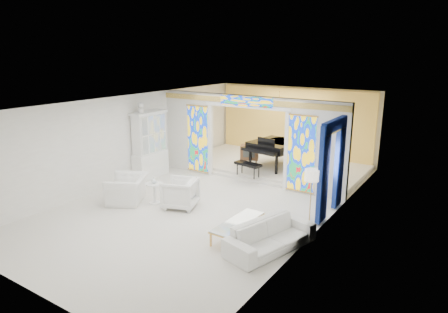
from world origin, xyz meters
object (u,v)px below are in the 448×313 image
Objects in this scene: grand_piano at (280,146)px; tv_console at (249,152)px; china_cabinet at (150,145)px; sofa at (271,236)px; armchair_left at (128,189)px; coffee_table at (238,223)px; armchair_right at (180,193)px.

grand_piano reaches higher than tv_console.
tv_console is at bearing 46.14° from china_cabinet.
tv_console is (-3.58, 5.29, 0.36)m from sofa.
china_cabinet is at bearing 177.91° from armchair_left.
grand_piano is at bearing 125.78° from armchair_left.
tv_console is (1.40, 4.96, 0.29)m from armchair_left.
tv_console is at bearing 50.18° from sofa.
armchair_left is at bearing 102.26° from sofa.
sofa is (4.98, -0.33, -0.07)m from armchair_left.
grand_piano is at bearing -1.55° from tv_console.
grand_piano is at bearing 39.76° from sofa.
armchair_left is 5.16m from tv_console.
sofa is 0.73× the size of grand_piano.
coffee_table is at bearing -65.39° from grand_piano.
coffee_table is at bearing -25.16° from china_cabinet.
china_cabinet is 5.79m from coffee_table.
grand_piano reaches higher than armchair_left.
armchair_right is 3.48m from sofa.
armchair_right is at bearing 163.60° from coffee_table.
armchair_right is at bearing 78.62° from armchair_left.
coffee_table is 0.57× the size of grand_piano.
china_cabinet reaches higher than grand_piano.
coffee_table is (4.00, -0.17, -0.04)m from armchair_left.
china_cabinet is 6.74m from sofa.
grand_piano reaches higher than armchair_right.
sofa is at bearing -22.83° from china_cabinet.
china_cabinet is 2.67m from armchair_left.
sofa is at bearing 56.07° from armchair_right.
coffee_table is 5.82m from grand_piano.
armchair_left reaches higher than coffee_table.
armchair_right is 4.43m from tv_console.
tv_console reaches higher than coffee_table.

